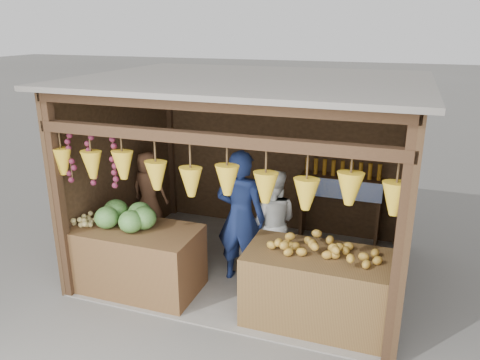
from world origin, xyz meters
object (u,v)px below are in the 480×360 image
Objects in this scene: counter_right at (320,289)px; counter_left at (136,259)px; woman_standing at (271,223)px; man_standing at (241,217)px; vendor_seated at (149,189)px.

counter_left is at bearing -178.64° from counter_right.
woman_standing is (-0.83, 0.89, 0.32)m from counter_right.
counter_left is 2.37m from counter_right.
man_standing reaches higher than vendor_seated.
counter_right is (2.37, 0.06, 0.01)m from counter_left.
vendor_seated is (-2.83, 1.16, 0.48)m from counter_right.
man_standing is (1.20, 0.66, 0.48)m from counter_left.
woman_standing reaches higher than counter_left.
counter_right is 3.10m from vendor_seated.
woman_standing reaches higher than counter_right.
man_standing is at bearing 28.57° from counter_left.
man_standing is 0.46m from woman_standing.
man_standing reaches higher than woman_standing.
vendor_seated reaches higher than counter_right.
counter_right is at bearing 122.15° from woman_standing.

